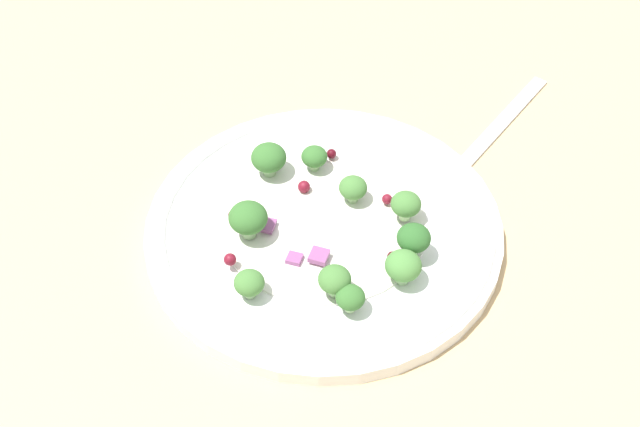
{
  "coord_description": "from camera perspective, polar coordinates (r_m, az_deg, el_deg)",
  "views": [
    {
      "loc": [
        25.98,
        -34.82,
        47.24
      ],
      "look_at": [
        1.55,
        -0.5,
        2.7
      ],
      "focal_mm": 47.43,
      "sensor_mm": 36.0,
      "label": 1
    }
  ],
  "objects": [
    {
      "name": "plate",
      "position": [
        0.63,
        0.0,
        -1.16
      ],
      "size": [
        26.55,
        26.55,
        1.7
      ],
      "color": "white",
      "rests_on": "ground_plane"
    },
    {
      "name": "cranberry_3",
      "position": [
        0.64,
        -1.09,
        1.82
      ],
      "size": [
        0.96,
        0.96,
        0.96
      ],
      "primitive_type": "sphere",
      "color": "maroon",
      "rests_on": "plate"
    },
    {
      "name": "ground_plane",
      "position": [
        0.65,
        -0.86,
        -1.41
      ],
      "size": [
        180.0,
        180.0,
        2.0
      ],
      "primitive_type": "cube",
      "color": "tan"
    },
    {
      "name": "onion_bit_1",
      "position": [
        0.6,
        -0.07,
        -2.87
      ],
      "size": [
        1.62,
        1.65,
        0.4
      ],
      "primitive_type": "cube",
      "rotation": [
        0.0,
        0.0,
        0.29
      ],
      "color": "#934C84",
      "rests_on": "plate"
    },
    {
      "name": "broccoli_floret_2",
      "position": [
        0.6,
        -4.87,
        -0.33
      ],
      "size": [
        2.83,
        2.83,
        2.86
      ],
      "color": "#8EB77A",
      "rests_on": "plate"
    },
    {
      "name": "broccoli_floret_4",
      "position": [
        0.59,
        6.34,
        -1.69
      ],
      "size": [
        2.42,
        2.42,
        2.46
      ],
      "color": "#8EB77A",
      "rests_on": "plate"
    },
    {
      "name": "broccoli_floret_6",
      "position": [
        0.62,
        5.82,
        0.6
      ],
      "size": [
        2.25,
        2.25,
        2.28
      ],
      "color": "#ADD18E",
      "rests_on": "plate"
    },
    {
      "name": "broccoli_floret_0",
      "position": [
        0.58,
        5.64,
        -3.56
      ],
      "size": [
        2.55,
        2.55,
        2.58
      ],
      "color": "#8EB77A",
      "rests_on": "plate"
    },
    {
      "name": "onion_bit_2",
      "position": [
        0.62,
        -3.47,
        -0.82
      ],
      "size": [
        1.25,
        1.54,
        0.31
      ],
      "primitive_type": "cube",
      "rotation": [
        0.0,
        0.0,
        0.33
      ],
      "color": "#934C84",
      "rests_on": "plate"
    },
    {
      "name": "broccoli_floret_5",
      "position": [
        0.57,
        -4.8,
        -4.71
      ],
      "size": [
        2.11,
        2.11,
        2.14
      ],
      "color": "#8EB77A",
      "rests_on": "plate"
    },
    {
      "name": "broccoli_floret_1",
      "position": [
        0.56,
        2.06,
        -5.72
      ],
      "size": [
        2.0,
        2.0,
        2.03
      ],
      "color": "#ADD18E",
      "rests_on": "plate"
    },
    {
      "name": "dressing_pool",
      "position": [
        0.62,
        0.0,
        -0.88
      ],
      "size": [
        15.4,
        15.4,
        0.2
      ],
      "primitive_type": "cylinder",
      "color": "white",
      "rests_on": "plate"
    },
    {
      "name": "cranberry_2",
      "position": [
        0.6,
        4.89,
        -2.9
      ],
      "size": [
        0.74,
        0.74,
        0.74
      ],
      "primitive_type": "sphere",
      "color": "#4C0A14",
      "rests_on": "plate"
    },
    {
      "name": "broccoli_floret_8",
      "position": [
        0.57,
        0.99,
        -4.5
      ],
      "size": [
        2.27,
        2.27,
        2.3
      ],
      "color": "#8EB77A",
      "rests_on": "plate"
    },
    {
      "name": "broccoli_floret_7",
      "position": [
        0.66,
        -0.38,
        3.83
      ],
      "size": [
        2.04,
        2.04,
        2.07
      ],
      "color": "#8EB77A",
      "rests_on": "plate"
    },
    {
      "name": "cranberry_1",
      "position": [
        0.63,
        -5.89,
        -0.1
      ],
      "size": [
        0.75,
        0.75,
        0.75
      ],
      "primitive_type": "sphere",
      "color": "maroon",
      "rests_on": "plate"
    },
    {
      "name": "cranberry_5",
      "position": [
        0.64,
        4.55,
        0.98
      ],
      "size": [
        0.79,
        0.79,
        0.79
      ],
      "primitive_type": "sphere",
      "color": "maroon",
      "rests_on": "plate"
    },
    {
      "name": "broccoli_floret_3",
      "position": [
        0.63,
        2.24,
        1.72
      ],
      "size": [
        2.14,
        2.14,
        2.17
      ],
      "color": "#9EC684",
      "rests_on": "plate"
    },
    {
      "name": "onion_bit_0",
      "position": [
        0.6,
        -1.74,
        -3.09
      ],
      "size": [
        1.32,
        1.29,
        0.48
      ],
      "primitive_type": "cube",
      "rotation": [
        0.0,
        0.0,
        0.32
      ],
      "color": "#934C84",
      "rests_on": "plate"
    },
    {
      "name": "fork",
      "position": [
        0.72,
        11.0,
        4.8
      ],
      "size": [
        2.48,
        18.63,
        0.5
      ],
      "color": "silver",
      "rests_on": "ground_plane"
    },
    {
      "name": "cranberry_0",
      "position": [
        0.67,
        0.78,
        4.05
      ],
      "size": [
        0.78,
        0.78,
        0.78
      ],
      "primitive_type": "sphere",
      "color": "#4C0A14",
      "rests_on": "plate"
    },
    {
      "name": "broccoli_floret_9",
      "position": [
        0.65,
        -3.48,
        3.74
      ],
      "size": [
        2.74,
        2.74,
        2.77
      ],
      "color": "#8EB77A",
      "rests_on": "plate"
    },
    {
      "name": "cranberry_4",
      "position": [
        0.59,
        -6.09,
        -3.11
      ],
      "size": [
        0.9,
        0.9,
        0.9
      ],
      "primitive_type": "sphere",
      "color": "maroon",
      "rests_on": "plate"
    }
  ]
}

